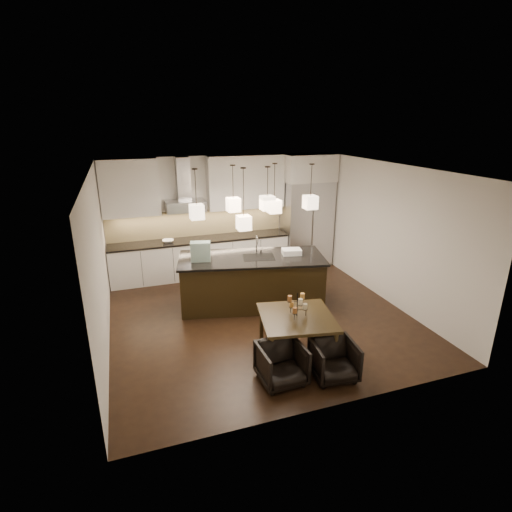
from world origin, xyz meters
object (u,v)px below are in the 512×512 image
object	(u,v)px
refrigerator	(306,224)
island_body	(252,282)
armchair_right	(334,360)
dining_table	(296,335)
armchair_left	(282,364)

from	to	relation	value
refrigerator	island_body	distance (m)	2.85
armchair_right	dining_table	bearing A→B (deg)	116.75
dining_table	armchair_left	size ratio (longest dim) A/B	1.73
refrigerator	dining_table	distance (m)	4.37
refrigerator	armchair_left	bearing A→B (deg)	-119.27
island_body	dining_table	xyz separation A→B (m)	(0.10, -1.97, -0.15)
dining_table	armchair_right	world-z (taller)	dining_table
island_body	armchair_left	world-z (taller)	island_body
armchair_right	refrigerator	bearing A→B (deg)	76.06
dining_table	armchair_left	distance (m)	0.77
island_body	armchair_right	xyz separation A→B (m)	(0.37, -2.71, -0.20)
armchair_left	island_body	bearing A→B (deg)	79.26
island_body	armchair_right	bearing A→B (deg)	-69.73
refrigerator	armchair_right	size ratio (longest dim) A/B	3.40
refrigerator	armchair_left	xyz separation A→B (m)	(-2.48, -4.42, -0.78)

